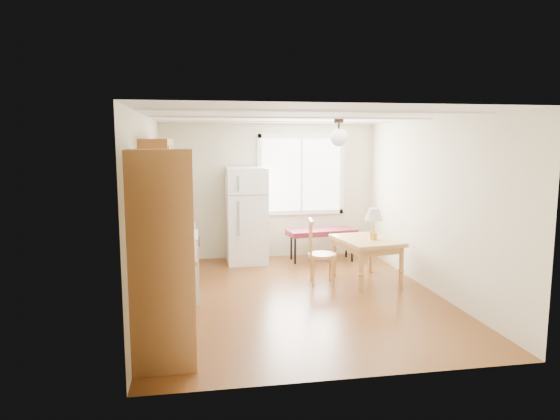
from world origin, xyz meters
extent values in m
cube|color=#4D270F|center=(0.00, 0.00, 0.00)|extent=(4.60, 5.60, 0.12)
cube|color=white|center=(0.00, 0.00, 2.50)|extent=(4.60, 5.60, 0.12)
cube|color=beige|center=(0.00, 2.50, 1.25)|extent=(4.60, 0.10, 2.50)
cube|color=beige|center=(0.00, -2.50, 1.25)|extent=(4.60, 0.10, 2.50)
cube|color=beige|center=(-2.00, 0.00, 1.25)|extent=(0.10, 5.60, 2.50)
cube|color=beige|center=(2.00, 0.00, 1.25)|extent=(0.10, 5.60, 2.50)
cube|color=brown|center=(-1.70, -1.85, 1.05)|extent=(0.60, 0.60, 2.10)
cube|color=brown|center=(-1.70, -0.85, 0.43)|extent=(0.60, 1.10, 0.86)
cube|color=tan|center=(-1.69, -0.85, 0.88)|extent=(0.62, 1.14, 0.04)
cube|color=white|center=(-1.68, 0.20, 0.45)|extent=(0.65, 0.76, 0.90)
cube|color=brown|center=(-1.70, 0.95, 0.43)|extent=(0.60, 0.60, 0.86)
cube|color=brown|center=(-1.83, -0.15, 1.85)|extent=(0.33, 1.60, 0.70)
cube|color=white|center=(0.60, 2.48, 1.55)|extent=(1.50, 0.02, 1.35)
cylinder|color=black|center=(0.70, 0.40, 2.46)|extent=(0.14, 0.14, 0.06)
cylinder|color=black|center=(0.70, 0.40, 2.36)|extent=(0.03, 0.03, 0.16)
sphere|color=white|center=(0.70, 0.40, 2.22)|extent=(0.26, 0.26, 0.26)
cube|color=white|center=(-0.47, 2.12, 0.86)|extent=(0.71, 0.71, 1.71)
cube|color=gray|center=(-0.47, 1.77, 1.26)|extent=(0.70, 0.02, 0.02)
cube|color=gray|center=(-0.65, 1.75, 1.03)|extent=(0.03, 0.03, 1.03)
cube|color=#5A1522|center=(0.88, 2.00, 0.53)|extent=(1.31, 0.64, 0.10)
cylinder|color=black|center=(0.35, 1.82, 0.24)|extent=(0.04, 0.04, 0.48)
cylinder|color=black|center=(1.41, 1.82, 0.24)|extent=(0.04, 0.04, 0.48)
cylinder|color=black|center=(0.35, 2.18, 0.24)|extent=(0.04, 0.04, 0.48)
cylinder|color=black|center=(1.41, 2.18, 0.24)|extent=(0.04, 0.04, 0.48)
cube|color=#A97941|center=(1.23, 0.57, 0.64)|extent=(0.96, 1.19, 0.06)
cube|color=#A97941|center=(1.23, 0.57, 0.56)|extent=(0.85, 1.07, 0.10)
cylinder|color=#A97941|center=(0.97, 0.06, 0.31)|extent=(0.07, 0.07, 0.61)
cylinder|color=#A97941|center=(1.63, 0.16, 0.31)|extent=(0.07, 0.07, 0.61)
cylinder|color=#A97941|center=(0.83, 0.99, 0.31)|extent=(0.07, 0.07, 0.61)
cylinder|color=#A97941|center=(1.49, 1.09, 0.31)|extent=(0.07, 0.07, 0.61)
cylinder|color=#A97941|center=(0.52, 0.56, 0.44)|extent=(0.43, 0.43, 0.05)
cylinder|color=#A97941|center=(0.35, 0.44, 0.22)|extent=(0.04, 0.04, 0.44)
cylinder|color=#A97941|center=(0.64, 0.40, 0.22)|extent=(0.04, 0.04, 0.44)
cylinder|color=#A97941|center=(0.39, 0.73, 0.22)|extent=(0.04, 0.04, 0.44)
cylinder|color=#A97941|center=(0.68, 0.69, 0.22)|extent=(0.04, 0.04, 0.44)
cylinder|color=gold|center=(1.31, 0.51, 0.73)|extent=(0.13, 0.13, 0.11)
cylinder|color=gold|center=(1.31, 0.51, 0.88)|extent=(0.02, 0.02, 0.18)
cone|color=silver|center=(1.31, 0.51, 1.06)|extent=(0.28, 0.28, 0.18)
cube|color=black|center=(-1.72, -1.18, 0.94)|extent=(0.23, 0.26, 0.08)
cube|color=black|center=(-1.72, -1.26, 1.12)|extent=(0.19, 0.11, 0.27)
cylinder|color=black|center=(-1.72, -1.13, 1.04)|extent=(0.14, 0.14, 0.12)
cylinder|color=red|center=(-1.76, -0.40, 0.97)|extent=(0.10, 0.10, 0.15)
sphere|color=red|center=(-1.76, -0.40, 1.07)|extent=(0.05, 0.05, 0.05)
camera|label=1|loc=(-1.39, -6.67, 2.18)|focal=32.00mm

